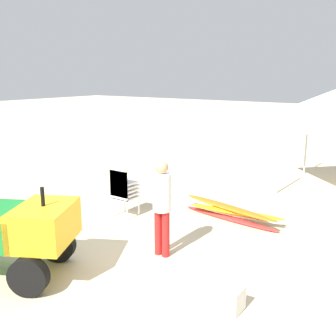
{
  "coord_description": "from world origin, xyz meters",
  "views": [
    {
      "loc": [
        4.48,
        -4.62,
        3.17
      ],
      "look_at": [
        -0.22,
        2.16,
        1.19
      ],
      "focal_mm": 41.89,
      "sensor_mm": 36.0,
      "label": 1
    }
  ],
  "objects_px": {
    "surfboard_pile": "(232,213)",
    "lifeguard_near_center": "(162,202)",
    "cooler_box": "(222,296)",
    "stacked_plastic_chairs": "(122,187)"
  },
  "relations": [
    {
      "from": "surfboard_pile",
      "to": "lifeguard_near_center",
      "type": "distance_m",
      "value": 2.49
    },
    {
      "from": "lifeguard_near_center",
      "to": "cooler_box",
      "type": "height_order",
      "value": "lifeguard_near_center"
    },
    {
      "from": "stacked_plastic_chairs",
      "to": "surfboard_pile",
      "type": "xyz_separation_m",
      "value": [
        2.13,
        1.25,
        -0.53
      ]
    },
    {
      "from": "stacked_plastic_chairs",
      "to": "surfboard_pile",
      "type": "distance_m",
      "value": 2.53
    },
    {
      "from": "surfboard_pile",
      "to": "lifeguard_near_center",
      "type": "xyz_separation_m",
      "value": [
        -0.27,
        -2.33,
        0.84
      ]
    },
    {
      "from": "surfboard_pile",
      "to": "cooler_box",
      "type": "distance_m",
      "value": 3.46
    },
    {
      "from": "stacked_plastic_chairs",
      "to": "lifeguard_near_center",
      "type": "bearing_deg",
      "value": -30.07
    },
    {
      "from": "surfboard_pile",
      "to": "lifeguard_near_center",
      "type": "relative_size",
      "value": 1.44
    },
    {
      "from": "surfboard_pile",
      "to": "cooler_box",
      "type": "bearing_deg",
      "value": -66.7
    },
    {
      "from": "cooler_box",
      "to": "lifeguard_near_center",
      "type": "bearing_deg",
      "value": 152.57
    }
  ]
}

